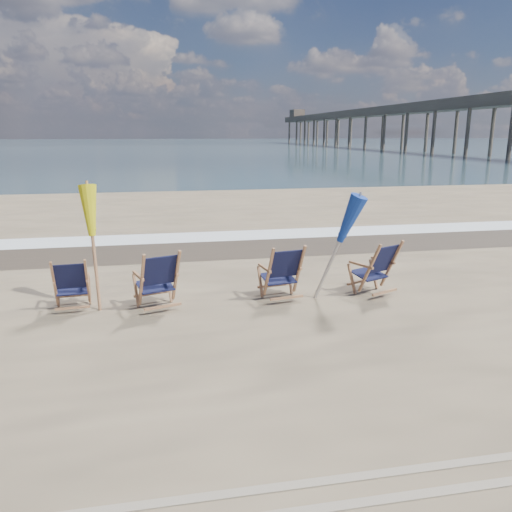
# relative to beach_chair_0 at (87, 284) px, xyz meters

# --- Properties ---
(ocean) EXTENTS (400.00, 400.00, 0.00)m
(ocean) POSITION_rel_beach_chair_0_xyz_m (2.77, 125.39, -0.46)
(ocean) COLOR #354D58
(ocean) RESTS_ON ground
(surf_foam) EXTENTS (200.00, 1.40, 0.01)m
(surf_foam) POSITION_rel_beach_chair_0_xyz_m (2.77, 5.69, -0.45)
(surf_foam) COLOR silver
(surf_foam) RESTS_ON ground
(wet_sand_strip) EXTENTS (200.00, 2.60, 0.00)m
(wet_sand_strip) POSITION_rel_beach_chair_0_xyz_m (2.77, 4.19, -0.46)
(wet_sand_strip) COLOR #42362A
(wet_sand_strip) RESTS_ON ground
(beach_chair_0) EXTENTS (0.64, 0.70, 0.92)m
(beach_chair_0) POSITION_rel_beach_chair_0_xyz_m (0.00, 0.00, 0.00)
(beach_chair_0) COLOR #111432
(beach_chair_0) RESTS_ON ground
(beach_chair_1) EXTENTS (0.86, 0.92, 1.05)m
(beach_chair_1) POSITION_rel_beach_chair_0_xyz_m (1.46, -0.18, 0.07)
(beach_chair_1) COLOR #111432
(beach_chair_1) RESTS_ON ground
(beach_chair_2) EXTENTS (0.77, 0.84, 1.03)m
(beach_chair_2) POSITION_rel_beach_chair_0_xyz_m (3.59, -0.15, 0.06)
(beach_chair_2) COLOR #111432
(beach_chair_2) RESTS_ON ground
(beach_chair_3) EXTENTS (0.91, 0.95, 1.04)m
(beach_chair_3) POSITION_rel_beach_chair_0_xyz_m (5.35, -0.12, 0.06)
(beach_chair_3) COLOR #111432
(beach_chair_3) RESTS_ON ground
(umbrella_yellow) EXTENTS (0.30, 0.30, 2.07)m
(umbrella_yellow) POSITION_rel_beach_chair_0_xyz_m (0.13, 0.15, 1.09)
(umbrella_yellow) COLOR #A26E48
(umbrella_yellow) RESTS_ON ground
(umbrella_blue) EXTENTS (0.30, 0.30, 1.98)m
(umbrella_blue) POSITION_rel_beach_chair_0_xyz_m (4.17, -0.31, 1.01)
(umbrella_blue) COLOR #A5A5AD
(umbrella_blue) RESTS_ON ground
(fishing_pier) EXTENTS (4.40, 140.00, 9.30)m
(fishing_pier) POSITION_rel_beach_chair_0_xyz_m (40.77, 71.39, 4.19)
(fishing_pier) COLOR brown
(fishing_pier) RESTS_ON ground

